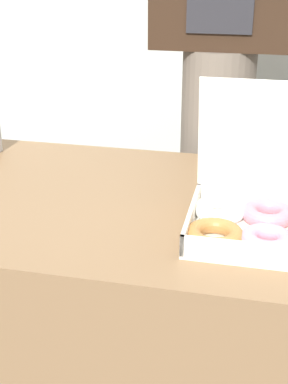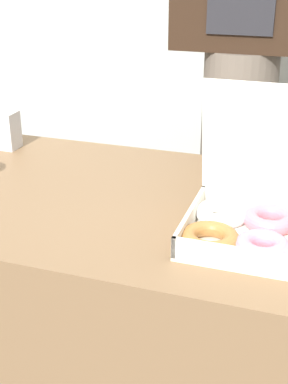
# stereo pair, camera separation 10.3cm
# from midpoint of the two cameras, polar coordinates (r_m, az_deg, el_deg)

# --- Properties ---
(table) EXTENTS (1.12, 0.66, 0.74)m
(table) POSITION_cam_midpoint_polar(r_m,az_deg,el_deg) (1.40, 0.96, -14.56)
(table) COLOR brown
(table) RESTS_ON ground_plane
(donut_box) EXTENTS (0.34, 0.26, 0.29)m
(donut_box) POSITION_cam_midpoint_polar(r_m,az_deg,el_deg) (1.05, 15.99, -3.16)
(donut_box) COLOR white
(donut_box) RESTS_ON table
(person_customer) EXTENTS (0.38, 0.21, 1.84)m
(person_customer) POSITION_cam_midpoint_polar(r_m,az_deg,el_deg) (1.56, 12.49, 15.17)
(person_customer) COLOR #665B51
(person_customer) RESTS_ON ground_plane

